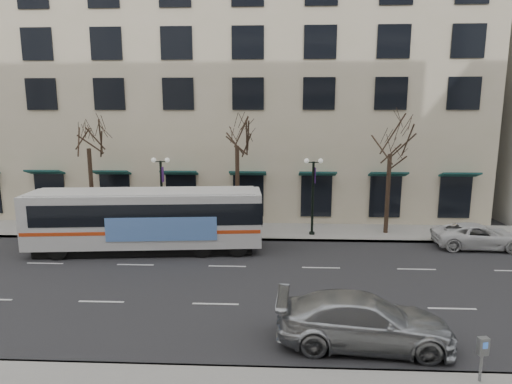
# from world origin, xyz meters

# --- Properties ---
(ground) EXTENTS (160.00, 160.00, 0.00)m
(ground) POSITION_xyz_m (0.00, 0.00, 0.00)
(ground) COLOR black
(ground) RESTS_ON ground
(sidewalk_far) EXTENTS (80.00, 4.00, 0.15)m
(sidewalk_far) POSITION_xyz_m (5.00, 9.00, 0.07)
(sidewalk_far) COLOR gray
(sidewalk_far) RESTS_ON ground
(building_hotel) EXTENTS (40.00, 20.00, 24.00)m
(building_hotel) POSITION_xyz_m (-2.00, 21.00, 12.00)
(building_hotel) COLOR #C4B895
(building_hotel) RESTS_ON ground
(tree_far_left) EXTENTS (3.60, 3.60, 8.34)m
(tree_far_left) POSITION_xyz_m (-10.00, 8.80, 6.70)
(tree_far_left) COLOR black
(tree_far_left) RESTS_ON ground
(tree_far_mid) EXTENTS (3.60, 3.60, 8.55)m
(tree_far_mid) POSITION_xyz_m (0.00, 8.80, 6.91)
(tree_far_mid) COLOR black
(tree_far_mid) RESTS_ON ground
(tree_far_right) EXTENTS (3.60, 3.60, 8.06)m
(tree_far_right) POSITION_xyz_m (10.00, 8.80, 6.42)
(tree_far_right) COLOR black
(tree_far_right) RESTS_ON ground
(lamp_post_left) EXTENTS (1.22, 0.45, 5.21)m
(lamp_post_left) POSITION_xyz_m (-4.99, 8.20, 2.94)
(lamp_post_left) COLOR black
(lamp_post_left) RESTS_ON ground
(lamp_post_right) EXTENTS (1.22, 0.45, 5.21)m
(lamp_post_right) POSITION_xyz_m (5.01, 8.20, 2.94)
(lamp_post_right) COLOR black
(lamp_post_right) RESTS_ON ground
(city_bus) EXTENTS (13.70, 4.21, 3.66)m
(city_bus) POSITION_xyz_m (-4.93, 4.67, 2.00)
(city_bus) COLOR silver
(city_bus) RESTS_ON ground
(silver_car) EXTENTS (6.32, 2.92, 1.79)m
(silver_car) POSITION_xyz_m (5.69, -5.28, 0.89)
(silver_car) COLOR #A7ABAF
(silver_car) RESTS_ON ground
(white_pickup) EXTENTS (5.36, 2.63, 1.47)m
(white_pickup) POSITION_xyz_m (14.89, 6.20, 0.73)
(white_pickup) COLOR silver
(white_pickup) RESTS_ON ground
(pay_station) EXTENTS (0.33, 0.24, 1.40)m
(pay_station) POSITION_xyz_m (8.72, -7.48, 1.17)
(pay_station) COLOR slate
(pay_station) RESTS_ON sidewalk_near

